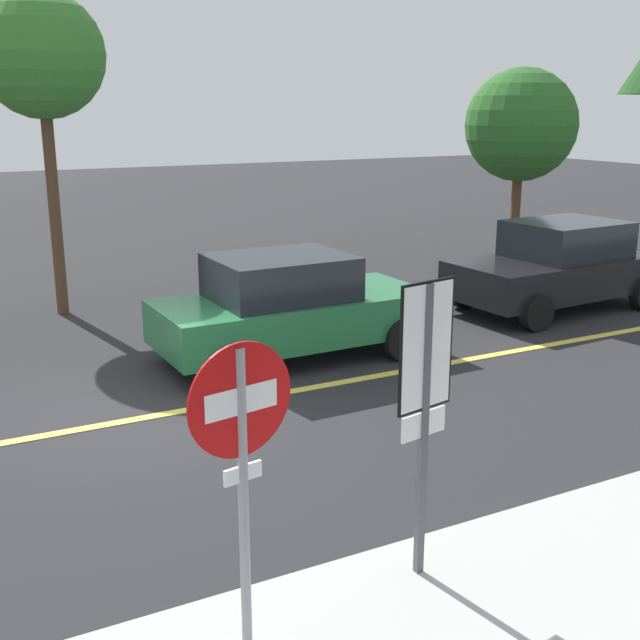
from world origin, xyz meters
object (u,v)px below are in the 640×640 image
object	(u,v)px
stop_sign	(242,453)
tree_right_verge	(41,57)
car_green_far_lane	(290,307)
tree_centre_verge	(521,125)
speed_limit_sign	(425,380)
car_black_crossing	(558,266)

from	to	relation	value
stop_sign	tree_right_verge	bearing A→B (deg)	86.27
car_green_far_lane	tree_centre_verge	world-z (taller)	tree_centre_verge
car_green_far_lane	speed_limit_sign	bearing A→B (deg)	-105.99
car_green_far_lane	tree_right_verge	size ratio (longest dim) A/B	0.73
tree_right_verge	car_black_crossing	bearing A→B (deg)	-25.50
car_black_crossing	stop_sign	bearing A→B (deg)	-144.18
stop_sign	car_green_far_lane	xyz separation A→B (m)	(3.24, 6.09, -0.79)
car_green_far_lane	stop_sign	bearing A→B (deg)	-118.03
tree_right_verge	car_green_far_lane	bearing A→B (deg)	-59.70
tree_right_verge	speed_limit_sign	bearing A→B (deg)	-85.10
stop_sign	car_black_crossing	world-z (taller)	stop_sign
speed_limit_sign	car_black_crossing	bearing A→B (deg)	40.13
stop_sign	tree_right_verge	distance (m)	10.90
stop_sign	tree_right_verge	world-z (taller)	tree_right_verge
tree_centre_verge	tree_right_verge	bearing A→B (deg)	177.67
stop_sign	speed_limit_sign	bearing A→B (deg)	8.27
car_green_far_lane	tree_centre_verge	distance (m)	9.07
stop_sign	tree_right_verge	xyz separation A→B (m)	(0.68, 10.48, 2.92)
tree_centre_verge	car_green_far_lane	bearing A→B (deg)	-153.01
car_green_far_lane	tree_right_verge	world-z (taller)	tree_right_verge
tree_right_verge	tree_centre_verge	bearing A→B (deg)	-2.33
speed_limit_sign	car_green_far_lane	distance (m)	6.18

